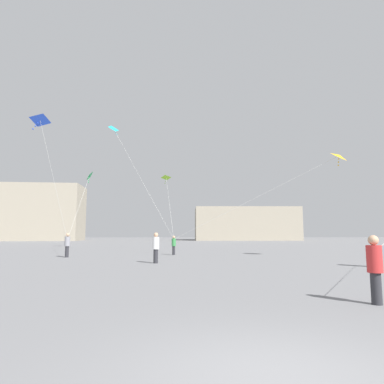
# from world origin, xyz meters

# --- Properties ---
(ground_plane) EXTENTS (300.00, 300.00, 0.00)m
(ground_plane) POSITION_xyz_m (0.00, 0.00, 0.00)
(ground_plane) COLOR slate
(person_in_grey) EXTENTS (0.40, 0.40, 1.82)m
(person_in_grey) POSITION_xyz_m (-9.48, 22.14, 1.00)
(person_in_grey) COLOR #2D2D33
(person_in_grey) RESTS_ON ground_plane
(person_in_green) EXTENTS (0.35, 0.35, 1.59)m
(person_in_green) POSITION_xyz_m (-1.46, 24.69, 0.87)
(person_in_green) COLOR #2D2D33
(person_in_green) RESTS_ON ground_plane
(person_in_red) EXTENTS (0.38, 0.38, 1.75)m
(person_in_red) POSITION_xyz_m (3.81, 4.31, 0.96)
(person_in_red) COLOR #2D2D33
(person_in_red) RESTS_ON ground_plane
(person_in_white) EXTENTS (0.40, 0.40, 1.84)m
(person_in_white) POSITION_xyz_m (-2.50, 16.69, 1.01)
(person_in_white) COLOR #2D2D33
(person_in_white) RESTS_ON ground_plane
(kite_amber_diamond) EXTENTS (13.06, 5.80, 6.61)m
(kite_amber_diamond) POSITION_xyz_m (10.61, 19.83, 7.43)
(kite_amber_diamond) COLOR yellow
(kite_emerald_delta) EXTENTS (0.71, 5.84, 6.12)m
(kite_emerald_delta) POSITION_xyz_m (-9.34, 27.24, 6.96)
(kite_emerald_delta) COLOR green
(kite_lime_delta) EXTENTS (1.56, 11.43, 7.27)m
(kite_lime_delta) POSITION_xyz_m (-2.44, 35.26, 8.04)
(kite_lime_delta) COLOR #8CD12D
(kite_cyan_delta) EXTENTS (7.63, 10.18, 12.79)m
(kite_cyan_delta) POSITION_xyz_m (-8.24, 33.89, 13.33)
(kite_cyan_delta) COLOR #1EB2C6
(kite_cobalt_delta) EXTENTS (1.67, 4.13, 8.45)m
(kite_cobalt_delta) POSITION_xyz_m (-10.57, 18.68, 9.25)
(kite_cobalt_delta) COLOR blue
(building_left_hall) EXTENTS (24.34, 12.27, 13.76)m
(building_left_hall) POSITION_xyz_m (-37.00, 82.69, 6.88)
(building_left_hall) COLOR #A39984
(building_left_hall) RESTS_ON ground_plane
(building_centre_hall) EXTENTS (26.76, 17.27, 8.39)m
(building_centre_hall) POSITION_xyz_m (17.00, 86.69, 4.19)
(building_centre_hall) COLOR #A39984
(building_centre_hall) RESTS_ON ground_plane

